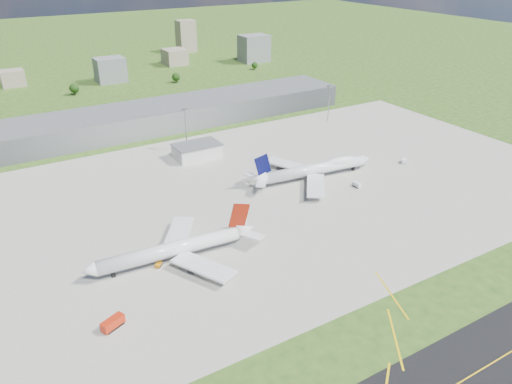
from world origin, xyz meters
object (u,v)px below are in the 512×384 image
airliner_blue_quad (316,169)px  van_white_near (357,185)px  airliner_red_twin (177,249)px  tug_yellow (159,265)px  van_white_far (404,161)px  fire_truck (113,324)px

airliner_blue_quad → van_white_near: size_ratio=14.52×
airliner_red_twin → tug_yellow: bearing=8.7°
van_white_near → van_white_far: (45.06, 10.72, -0.11)m
tug_yellow → van_white_near: van_white_near is taller
airliner_blue_quad → tug_yellow: 109.41m
fire_truck → van_white_far: fire_truck is taller
fire_truck → tug_yellow: 36.10m
airliner_blue_quad → fire_truck: size_ratio=8.50×
airliner_blue_quad → van_white_far: bearing=-3.1°
airliner_red_twin → van_white_far: bearing=-166.5°
van_white_far → airliner_red_twin: bearing=152.1°
van_white_far → airliner_blue_quad: bearing=133.1°
airliner_red_twin → fire_truck: (-33.75, -26.17, -3.38)m
airliner_red_twin → airliner_blue_quad: 101.35m
tug_yellow → airliner_blue_quad: bearing=-25.5°
airliner_blue_quad → van_white_far: size_ratio=15.40×
van_white_near → van_white_far: van_white_near is taller
airliner_red_twin → airliner_blue_quad: (95.19, 34.79, 0.14)m
fire_truck → van_white_far: (185.56, 51.35, -0.61)m
airliner_red_twin → van_white_far: airliner_red_twin is taller
fire_truck → van_white_far: bearing=-8.2°
tug_yellow → van_white_far: 162.11m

